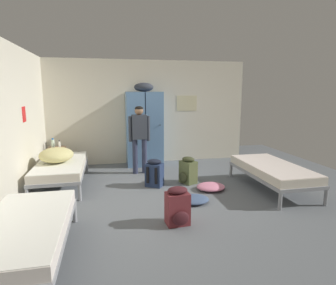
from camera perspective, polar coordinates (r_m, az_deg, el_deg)
The scene contains 16 objects.
ground_plane at distance 5.16m, azimuth 0.64°, elevation -10.97°, with size 8.55×8.55×0.00m, color slate.
room_backdrop at distance 6.05m, azimuth -14.38°, elevation 4.79°, with size 5.20×5.41×2.65m.
locker_bank at distance 7.20m, azimuth -4.75°, elevation 3.04°, with size 0.90×0.55×2.07m.
shelf_unit at distance 7.22m, azimuth -21.25°, elevation -2.63°, with size 0.38×0.30×0.57m.
bed_left_rear at distance 6.07m, azimuth -20.59°, elevation -4.60°, with size 0.90×1.90×0.49m.
bed_right at distance 5.82m, azimuth 20.13°, elevation -5.18°, with size 0.90×1.90×0.49m.
bed_left_front at distance 3.59m, azimuth -26.82°, elevation -15.34°, with size 0.90×1.90×0.49m.
bedding_heap at distance 6.00m, azimuth -21.42°, elevation -2.33°, with size 0.64×0.69×0.29m.
person_traveler at distance 6.46m, azimuth -5.74°, elevation 1.84°, with size 0.49×0.20×1.54m.
water_bottle at distance 7.19m, azimuth -22.02°, elevation -0.13°, with size 0.07×0.07×0.22m.
lotion_bottle at distance 7.11m, azimuth -20.90°, elevation -0.33°, with size 0.05×0.05×0.17m.
backpack_navy at distance 5.69m, azimuth -2.68°, elevation -6.16°, with size 0.40×0.41×0.55m.
backpack_maroon at distance 4.12m, azimuth 1.95°, elevation -12.73°, with size 0.34×0.35×0.55m.
backpack_olive at distance 5.88m, azimuth 3.98°, elevation -5.65°, with size 0.41×0.39×0.55m.
clothes_pile_denim at distance 4.97m, azimuth 5.13°, elevation -11.23°, with size 0.53×0.46×0.10m.
clothes_pile_pink at distance 5.58m, azimuth 8.56°, elevation -8.74°, with size 0.55×0.48×0.12m.
Camera 1 is at (-1.07, -4.69, 1.86)m, focal length 30.48 mm.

